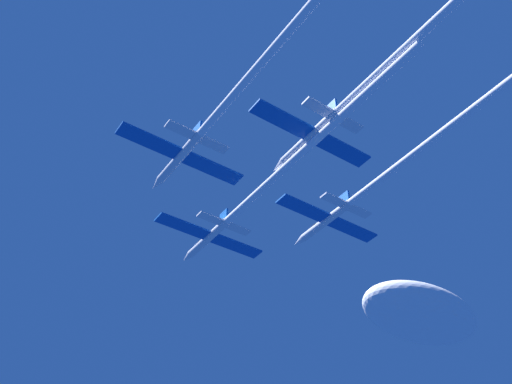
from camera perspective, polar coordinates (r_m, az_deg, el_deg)
The scene contains 5 objects.
jet_lead at distance 89.25m, azimuth 0.35°, elevation 0.09°, with size 19.80×57.09×3.28m.
jet_left_wing at distance 76.06m, azimuth -1.69°, elevation 10.03°, with size 19.80×58.06×3.28m.
jet_right_wing at distance 90.04m, azimuth 12.86°, elevation 1.81°, with size 19.80×55.79×3.28m.
jet_slot at distance 74.95m, azimuth 13.62°, elevation 12.77°, with size 19.80×61.00×3.28m.
cloud_wispy at distance 145.09m, azimuth 15.84°, elevation -11.41°, with size 33.28×18.31×11.65m, color white.
Camera 1 is at (-40.07, -72.58, -57.20)m, focal length 40.88 mm.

